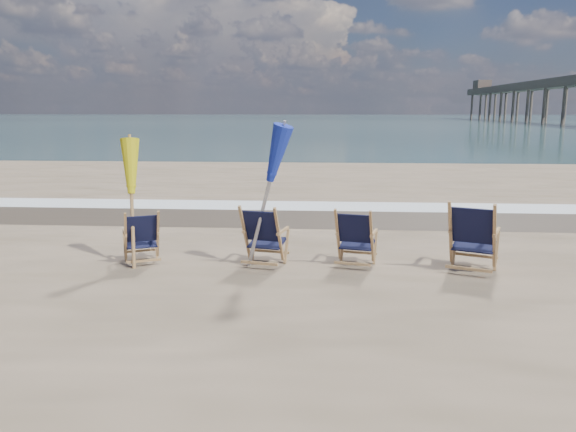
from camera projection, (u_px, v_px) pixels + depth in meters
name	position (u px, v px, depth m)	size (l,w,h in m)	color
ocean	(326.00, 119.00, 131.52)	(400.00, 400.00, 0.00)	#335255
surf_foam	(305.00, 206.00, 14.24)	(200.00, 1.40, 0.01)	silver
wet_sand_strip	(302.00, 217.00, 12.77)	(200.00, 2.60, 0.00)	#42362A
beach_chair_0	(158.00, 236.00, 8.87)	(0.56, 0.63, 0.88)	black
beach_chair_1	(279.00, 237.00, 8.54)	(0.64, 0.72, 0.99)	black
beach_chair_2	(372.00, 239.00, 8.52)	(0.61, 0.68, 0.95)	black
beach_chair_3	(494.00, 240.00, 8.12)	(0.71, 0.80, 1.11)	black
umbrella_yellow	(130.00, 172.00, 8.57)	(0.30, 0.30, 1.98)	#A47A49
umbrella_blue	(264.00, 156.00, 8.27)	(0.30, 0.30, 2.27)	#A5A5AD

